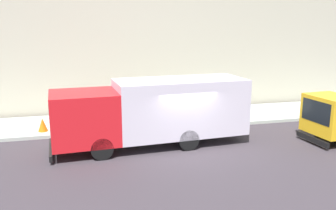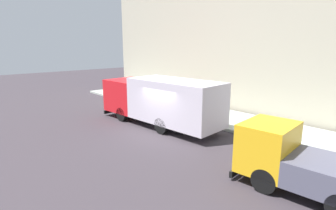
% 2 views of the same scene
% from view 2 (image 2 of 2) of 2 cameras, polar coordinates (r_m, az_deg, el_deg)
% --- Properties ---
extents(ground, '(80.00, 80.00, 0.00)m').
position_cam_2_polar(ground, '(14.99, -1.45, -6.11)').
color(ground, '#3B333A').
extents(sidewalk, '(4.00, 30.00, 0.17)m').
position_cam_2_polar(sidewalk, '(18.46, 10.43, -2.41)').
color(sidewalk, '#A7AFA4').
rests_on(sidewalk, ground).
extents(building_facade, '(0.50, 30.00, 11.69)m').
position_cam_2_polar(building_facade, '(19.90, 15.70, 15.19)').
color(building_facade, '#B8B199').
rests_on(building_facade, ground).
extents(large_utility_truck, '(3.06, 8.69, 2.91)m').
position_cam_2_polar(large_utility_truck, '(16.13, -1.75, 1.16)').
color(large_utility_truck, red).
rests_on(large_utility_truck, ground).
extents(small_flatbed_truck, '(2.52, 5.39, 2.17)m').
position_cam_2_polar(small_flatbed_truck, '(10.01, 27.54, -11.17)').
color(small_flatbed_truck, yellow).
rests_on(small_flatbed_truck, ground).
extents(pedestrian_walking, '(0.50, 0.50, 1.67)m').
position_cam_2_polar(pedestrian_walking, '(20.95, 5.19, 2.26)').
color(pedestrian_walking, '#484053').
rests_on(pedestrian_walking, sidewalk).
extents(traffic_cone_orange, '(0.46, 0.46, 0.66)m').
position_cam_2_polar(traffic_cone_orange, '(21.86, -4.50, 1.24)').
color(traffic_cone_orange, orange).
rests_on(traffic_cone_orange, sidewalk).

